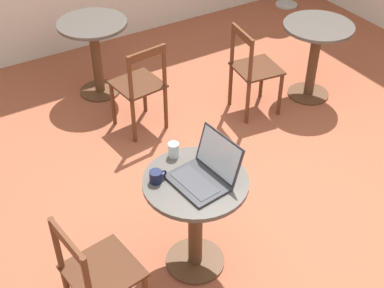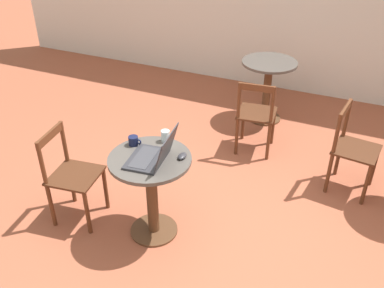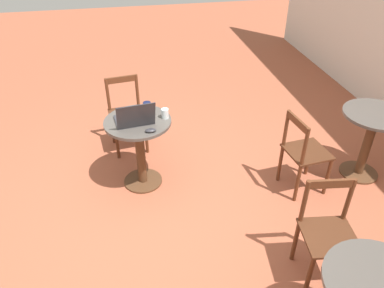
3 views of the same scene
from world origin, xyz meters
name	(u,v)px [view 1 (image 1 of 3)]	position (x,y,z in m)	size (l,w,h in m)	color
ground_plane	(257,217)	(0.00, 0.00, 0.00)	(16.00, 16.00, 0.00)	#9E5138
cafe_table_near	(195,207)	(-0.62, -0.11, 0.53)	(0.65, 0.65, 0.76)	#51331E
cafe_table_mid	(315,47)	(1.45, 1.09, 0.53)	(0.65, 0.65, 0.76)	#51331E
cafe_table_far	(95,44)	(-0.30, 2.22, 0.53)	(0.65, 0.65, 0.76)	#51331E
chair_near_left	(97,276)	(-1.34, -0.21, 0.44)	(0.44, 0.44, 0.85)	#562D19
chair_mid_left	(253,70)	(0.79, 1.18, 0.44)	(0.44, 0.44, 0.85)	#562D19
chair_far_front	(140,87)	(-0.21, 1.46, 0.44)	(0.43, 0.43, 0.85)	#562D19
laptop	(204,173)	(-0.57, -0.14, 0.81)	(0.37, 0.39, 0.27)	#2D2D33
mouse	(218,156)	(-0.39, -0.01, 0.77)	(0.06, 0.10, 0.03)	#2D2D33
mug	(156,176)	(-0.82, 0.00, 0.79)	(0.11, 0.08, 0.08)	#141938
drinking_glass	(174,150)	(-0.61, 0.15, 0.80)	(0.07, 0.07, 0.10)	silver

